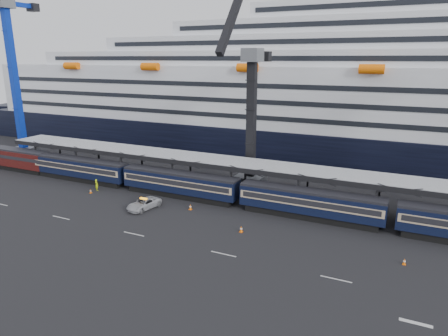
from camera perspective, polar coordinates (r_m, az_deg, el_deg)
The scene contains 12 objects.
ground at distance 44.64m, azimuth 19.21°, elevation -12.93°, with size 260.00×260.00×0.00m, color black.
train at distance 53.34m, azimuth 15.70°, elevation -5.30°, with size 133.05×3.00×4.05m.
canopy at distance 55.74m, azimuth 21.34°, elevation -1.60°, with size 130.00×6.25×5.53m.
cruise_ship at distance 85.99m, azimuth 22.79°, elevation 8.78°, with size 214.09×28.84×34.00m.
crane_blue at distance 94.09m, azimuth -28.13°, elevation 12.26°, with size 4.50×19.91×52.01m.
crane_dark_near at distance 63.01m, azimuth 3.80°, elevation 7.53°, with size 4.50×17.75×35.08m.
pickup_truck at distance 57.52m, azimuth -11.39°, elevation -5.05°, with size 2.42×5.24×1.46m, color #A5A7AD.
worker at distance 67.17m, azimuth -17.74°, elevation -2.30°, with size 0.68×0.45×1.87m, color #C8E80C.
traffic_cone_a at distance 66.32m, azimuth -18.52°, elevation -3.14°, with size 0.34×0.34×0.69m.
traffic_cone_b at distance 56.41m, azimuth -4.83°, elevation -5.55°, with size 0.41×0.41×0.83m.
traffic_cone_c at distance 49.33m, azimuth 2.46°, elevation -8.68°, with size 0.43×0.43×0.85m.
traffic_cone_d at distance 46.10m, azimuth 24.37°, elevation -12.06°, with size 0.35×0.35×0.70m.
Camera 1 is at (2.77, -39.52, 20.58)m, focal length 32.00 mm.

